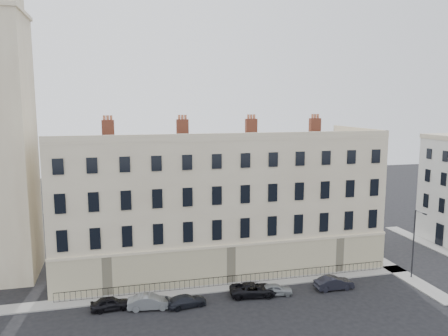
{
  "coord_description": "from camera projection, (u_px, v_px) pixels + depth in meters",
  "views": [
    {
      "loc": [
        -17.28,
        -36.23,
        18.76
      ],
      "look_at": [
        -5.74,
        10.0,
        11.68
      ],
      "focal_mm": 35.0,
      "sensor_mm": 36.0,
      "label": 1
    }
  ],
  "objects": [
    {
      "name": "railings",
      "position": [
        232.0,
        280.0,
        45.33
      ],
      "size": [
        35.0,
        0.04,
        0.96
      ],
      "color": "black",
      "rests_on": "ground"
    },
    {
      "name": "car_f",
      "position": [
        334.0,
        283.0,
        44.35
      ],
      "size": [
        4.01,
        1.41,
        1.32
      ],
      "primitive_type": "imported",
      "rotation": [
        0.0,
        0.0,
        1.57
      ],
      "color": "black",
      "rests_on": "ground"
    },
    {
      "name": "car_c",
      "position": [
        186.0,
        301.0,
        40.58
      ],
      "size": [
        4.02,
        2.17,
        1.11
      ],
      "primitive_type": "imported",
      "rotation": [
        0.0,
        0.0,
        1.74
      ],
      "color": "black",
      "rests_on": "ground"
    },
    {
      "name": "pavement_adjacent",
      "position": [
        438.0,
        248.0,
        56.77
      ],
      "size": [
        2.0,
        20.0,
        0.12
      ],
      "primitive_type": "cube",
      "color": "gray",
      "rests_on": "ground"
    },
    {
      "name": "car_e",
      "position": [
        275.0,
        289.0,
        43.02
      ],
      "size": [
        3.51,
        1.76,
        1.15
      ],
      "primitive_type": "imported",
      "rotation": [
        0.0,
        0.0,
        1.45
      ],
      "color": "gray",
      "rests_on": "ground"
    },
    {
      "name": "car_a",
      "position": [
        111.0,
        303.0,
        39.92
      ],
      "size": [
        3.7,
        1.71,
        1.23
      ],
      "primitive_type": "imported",
      "rotation": [
        0.0,
        0.0,
        1.64
      ],
      "color": "black",
      "rests_on": "ground"
    },
    {
      "name": "streetlamp",
      "position": [
        414.0,
        241.0,
        46.56
      ],
      "size": [
        0.26,
        1.65,
        7.6
      ],
      "rotation": [
        0.0,
        0.0,
        -0.07
      ],
      "color": "#28292D",
      "rests_on": "ground"
    },
    {
      "name": "terrace",
      "position": [
        218.0,
        201.0,
        50.62
      ],
      "size": [
        36.22,
        12.22,
        17.0
      ],
      "color": "#C0AF8E",
      "rests_on": "ground"
    },
    {
      "name": "ground",
      "position": [
        308.0,
        301.0,
        41.67
      ],
      "size": [
        160.0,
        160.0,
        0.0
      ],
      "primitive_type": "plane",
      "color": "black",
      "rests_on": "ground"
    },
    {
      "name": "car_b",
      "position": [
        150.0,
        302.0,
        40.11
      ],
      "size": [
        4.18,
        1.84,
        1.33
      ],
      "primitive_type": "imported",
      "rotation": [
        0.0,
        0.0,
        1.46
      ],
      "color": "slate",
      "rests_on": "ground"
    },
    {
      "name": "pavement_terrace",
      "position": [
        195.0,
        290.0,
        44.06
      ],
      "size": [
        48.0,
        2.0,
        0.12
      ],
      "primitive_type": "cube",
      "color": "gray",
      "rests_on": "ground"
    },
    {
      "name": "car_d",
      "position": [
        253.0,
        290.0,
        42.82
      ],
      "size": [
        4.87,
        2.69,
        1.29
      ],
      "primitive_type": "imported",
      "rotation": [
        0.0,
        0.0,
        1.45
      ],
      "color": "black",
      "rests_on": "ground"
    },
    {
      "name": "pavement_east_return",
      "position": [
        379.0,
        260.0,
        52.45
      ],
      "size": [
        2.0,
        24.0,
        0.12
      ],
      "primitive_type": "cube",
      "color": "gray",
      "rests_on": "ground"
    }
  ]
}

